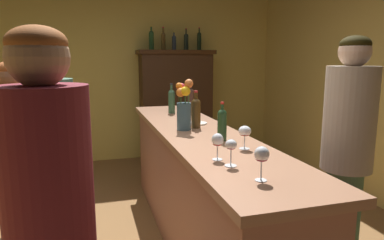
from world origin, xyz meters
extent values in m
cube|color=gold|center=(0.00, 2.98, 1.34)|extent=(5.33, 0.12, 2.68)
cube|color=#9D6350|center=(0.51, 0.14, 0.47)|extent=(0.55, 2.96, 0.94)
cube|color=#A46F51|center=(0.51, 0.14, 0.97)|extent=(0.62, 3.08, 0.05)
cube|color=#321E10|center=(0.94, 2.65, 0.85)|extent=(1.07, 0.41, 1.70)
cube|color=#321C0B|center=(0.94, 2.65, 1.67)|extent=(1.15, 0.47, 0.06)
cylinder|color=#2C4C32|center=(0.51, 1.09, 1.10)|extent=(0.07, 0.07, 0.21)
sphere|color=#2C4C32|center=(0.51, 1.09, 1.21)|extent=(0.07, 0.07, 0.07)
cylinder|color=#2C4C32|center=(0.51, 1.09, 1.25)|extent=(0.03, 0.03, 0.09)
cylinder|color=black|center=(0.51, 1.09, 1.31)|extent=(0.03, 0.03, 0.02)
cylinder|color=#402821|center=(0.72, 1.07, 1.10)|extent=(0.08, 0.08, 0.22)
sphere|color=#402821|center=(0.72, 1.07, 1.21)|extent=(0.08, 0.08, 0.08)
cylinder|color=#402821|center=(0.72, 1.07, 1.25)|extent=(0.03, 0.03, 0.08)
cylinder|color=red|center=(0.72, 1.07, 1.30)|extent=(0.04, 0.04, 0.02)
cylinder|color=#4A3416|center=(0.53, 0.24, 1.10)|extent=(0.08, 0.08, 0.21)
sphere|color=#4A3416|center=(0.53, 0.24, 1.20)|extent=(0.08, 0.08, 0.08)
cylinder|color=#4A3416|center=(0.53, 0.24, 1.25)|extent=(0.03, 0.03, 0.09)
cylinder|color=red|center=(0.53, 0.24, 1.30)|extent=(0.03, 0.03, 0.02)
cylinder|color=#1E3D1F|center=(0.57, -0.25, 1.09)|extent=(0.07, 0.07, 0.19)
sphere|color=#1E3D1F|center=(0.57, -0.25, 1.18)|extent=(0.07, 0.07, 0.07)
cylinder|color=#1E3D1F|center=(0.57, -0.25, 1.22)|extent=(0.02, 0.02, 0.07)
cylinder|color=red|center=(0.57, -0.25, 1.26)|extent=(0.02, 0.02, 0.02)
cylinder|color=white|center=(0.45, -1.08, 0.99)|extent=(0.06, 0.06, 0.00)
cylinder|color=white|center=(0.45, -1.08, 1.04)|extent=(0.01, 0.01, 0.09)
ellipsoid|color=white|center=(0.45, -1.08, 1.12)|extent=(0.07, 0.07, 0.08)
ellipsoid|color=maroon|center=(0.45, -1.08, 1.10)|extent=(0.06, 0.06, 0.03)
cylinder|color=white|center=(0.37, -0.70, 0.99)|extent=(0.06, 0.06, 0.00)
cylinder|color=white|center=(0.37, -0.70, 1.03)|extent=(0.01, 0.01, 0.08)
ellipsoid|color=white|center=(0.37, -0.70, 1.11)|extent=(0.07, 0.07, 0.08)
ellipsoid|color=maroon|center=(0.37, -0.70, 1.09)|extent=(0.06, 0.06, 0.03)
cylinder|color=white|center=(0.40, -0.83, 0.99)|extent=(0.07, 0.07, 0.00)
cylinder|color=white|center=(0.40, -0.83, 1.04)|extent=(0.01, 0.01, 0.09)
ellipsoid|color=white|center=(0.40, -0.83, 1.11)|extent=(0.06, 0.06, 0.06)
ellipsoid|color=maroon|center=(0.40, -0.83, 1.10)|extent=(0.05, 0.05, 0.02)
cylinder|color=white|center=(0.62, -0.51, 0.99)|extent=(0.07, 0.07, 0.00)
cylinder|color=white|center=(0.62, -0.51, 1.04)|extent=(0.01, 0.01, 0.08)
ellipsoid|color=white|center=(0.62, -0.51, 1.11)|extent=(0.08, 0.08, 0.07)
ellipsoid|color=#5E1B17|center=(0.62, -0.51, 1.09)|extent=(0.07, 0.07, 0.03)
cylinder|color=#355361|center=(0.41, 0.19, 1.10)|extent=(0.12, 0.12, 0.22)
cylinder|color=#38602D|center=(0.44, 0.19, 1.25)|extent=(0.01, 0.01, 0.24)
sphere|color=red|center=(0.44, 0.19, 1.37)|extent=(0.04, 0.04, 0.04)
cylinder|color=#38602D|center=(0.42, 0.21, 1.21)|extent=(0.01, 0.01, 0.17)
sphere|color=yellow|center=(0.42, 0.21, 1.30)|extent=(0.06, 0.06, 0.06)
cylinder|color=#38602D|center=(0.39, 0.22, 1.23)|extent=(0.01, 0.01, 0.21)
sphere|color=#C3343A|center=(0.39, 0.22, 1.34)|extent=(0.07, 0.07, 0.07)
cylinder|color=#38602D|center=(0.37, 0.20, 1.24)|extent=(0.01, 0.01, 0.23)
sphere|color=orange|center=(0.37, 0.20, 1.35)|extent=(0.05, 0.05, 0.05)
cylinder|color=#38602D|center=(0.37, 0.16, 1.22)|extent=(0.01, 0.01, 0.18)
sphere|color=orange|center=(0.37, 0.16, 1.30)|extent=(0.07, 0.07, 0.07)
cylinder|color=#38602D|center=(0.41, 0.14, 1.22)|extent=(0.01, 0.01, 0.19)
sphere|color=#EEB114|center=(0.41, 0.14, 1.32)|extent=(0.08, 0.08, 0.08)
cylinder|color=#38602D|center=(0.44, 0.15, 1.25)|extent=(0.01, 0.01, 0.25)
sphere|color=orange|center=(0.44, 0.15, 1.38)|extent=(0.07, 0.07, 0.07)
cylinder|color=white|center=(0.58, 0.41, 1.00)|extent=(0.19, 0.19, 0.01)
cylinder|color=#1C3B1C|center=(0.57, 2.65, 1.82)|extent=(0.07, 0.07, 0.24)
sphere|color=#1C3B1C|center=(0.57, 2.65, 1.94)|extent=(0.07, 0.07, 0.07)
cylinder|color=#1C3B1C|center=(0.57, 2.65, 1.99)|extent=(0.02, 0.02, 0.09)
cylinder|color=gold|center=(0.57, 2.65, 2.04)|extent=(0.03, 0.03, 0.02)
cylinder|color=#4A3414|center=(0.75, 2.65, 1.82)|extent=(0.07, 0.07, 0.22)
sphere|color=#4A3414|center=(0.75, 2.65, 1.93)|extent=(0.07, 0.07, 0.07)
cylinder|color=#4A3414|center=(0.75, 2.65, 1.98)|extent=(0.03, 0.03, 0.10)
cylinder|color=#AC1627|center=(0.75, 2.65, 2.03)|extent=(0.03, 0.03, 0.02)
cylinder|color=#242B34|center=(0.92, 2.65, 1.80)|extent=(0.06, 0.06, 0.19)
sphere|color=#242B34|center=(0.92, 2.65, 1.89)|extent=(0.06, 0.06, 0.06)
cylinder|color=#242B34|center=(0.92, 2.65, 1.93)|extent=(0.02, 0.02, 0.07)
cylinder|color=gold|center=(0.92, 2.65, 1.97)|extent=(0.03, 0.03, 0.02)
cylinder|color=black|center=(1.11, 2.65, 1.81)|extent=(0.07, 0.07, 0.21)
sphere|color=black|center=(1.11, 2.65, 1.92)|extent=(0.07, 0.07, 0.07)
cylinder|color=black|center=(1.11, 2.65, 1.96)|extent=(0.02, 0.02, 0.10)
cylinder|color=#AB1F25|center=(1.11, 2.65, 2.02)|extent=(0.02, 0.02, 0.02)
cylinder|color=black|center=(1.31, 2.65, 1.82)|extent=(0.06, 0.06, 0.24)
sphere|color=black|center=(1.31, 2.65, 1.94)|extent=(0.06, 0.06, 0.06)
cylinder|color=black|center=(1.31, 2.65, 1.99)|extent=(0.02, 0.02, 0.09)
cylinder|color=#B0262D|center=(1.31, 2.65, 2.04)|extent=(0.02, 0.02, 0.02)
cylinder|color=gray|center=(-0.63, 0.40, 0.41)|extent=(0.26, 0.26, 0.83)
cylinder|color=#406552|center=(-0.63, 0.40, 1.12)|extent=(0.36, 0.36, 0.59)
sphere|color=tan|center=(-0.63, 0.40, 1.50)|extent=(0.19, 0.19, 0.19)
ellipsoid|color=#9C4F23|center=(-0.63, 0.40, 1.54)|extent=(0.18, 0.18, 0.10)
cylinder|color=gray|center=(-0.77, -0.14, 0.38)|extent=(0.28, 0.28, 0.77)
cylinder|color=brown|center=(-0.77, -0.14, 1.07)|extent=(0.39, 0.39, 0.60)
sphere|color=#8D5F44|center=(-0.77, -0.14, 1.46)|extent=(0.19, 0.19, 0.19)
ellipsoid|color=#A15225|center=(-0.77, -0.14, 1.51)|extent=(0.18, 0.18, 0.11)
cylinder|color=maroon|center=(-0.47, -1.26, 1.15)|extent=(0.31, 0.31, 0.65)
sphere|color=tan|center=(-0.47, -1.26, 1.57)|extent=(0.20, 0.20, 0.20)
ellipsoid|color=#985124|center=(-0.47, -1.26, 1.62)|extent=(0.19, 0.19, 0.11)
cylinder|color=maroon|center=(-0.93, 1.02, 0.43)|extent=(0.27, 0.27, 0.86)
cylinder|color=#3F6856|center=(-0.93, 1.02, 1.18)|extent=(0.38, 0.38, 0.64)
sphere|color=#9A6641|center=(-0.93, 1.02, 1.58)|extent=(0.19, 0.19, 0.19)
ellipsoid|color=#9F5125|center=(-0.93, 1.02, 1.63)|extent=(0.18, 0.18, 0.11)
cylinder|color=#476C52|center=(1.23, -0.74, 0.44)|extent=(0.23, 0.23, 0.87)
cylinder|color=#AFA18F|center=(1.23, -0.74, 1.20)|extent=(0.31, 0.31, 0.65)
sphere|color=#DCB193|center=(1.23, -0.74, 1.61)|extent=(0.19, 0.19, 0.19)
ellipsoid|color=black|center=(1.23, -0.74, 1.65)|extent=(0.18, 0.18, 0.11)
camera|label=1|loc=(-0.31, -2.49, 1.56)|focal=32.17mm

